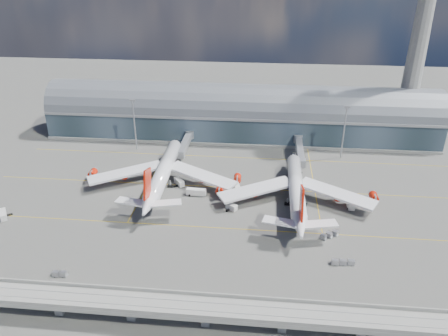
# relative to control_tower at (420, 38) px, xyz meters

# --- Properties ---
(ground) EXTENTS (500.00, 500.00, 0.00)m
(ground) POSITION_rel_control_tower_xyz_m (-85.00, -83.00, -51.64)
(ground) COLOR #474744
(ground) RESTS_ON ground
(taxi_lines) EXTENTS (200.00, 80.12, 0.01)m
(taxi_lines) POSITION_rel_control_tower_xyz_m (-85.00, -60.89, -51.63)
(taxi_lines) COLOR gold
(taxi_lines) RESTS_ON ground
(terminal) EXTENTS (200.00, 30.00, 28.00)m
(terminal) POSITION_rel_control_tower_xyz_m (-85.00, -5.01, -40.30)
(terminal) COLOR #212F38
(terminal) RESTS_ON ground
(control_tower) EXTENTS (19.00, 19.00, 103.00)m
(control_tower) POSITION_rel_control_tower_xyz_m (0.00, 0.00, 0.00)
(control_tower) COLOR gray
(control_tower) RESTS_ON ground
(guideway) EXTENTS (220.00, 8.50, 7.20)m
(guideway) POSITION_rel_control_tower_xyz_m (-85.00, -138.00, -46.34)
(guideway) COLOR gray
(guideway) RESTS_ON ground
(floodlight_mast_left) EXTENTS (3.00, 0.70, 25.70)m
(floodlight_mast_left) POSITION_rel_control_tower_xyz_m (-135.00, -28.00, -38.00)
(floodlight_mast_left) COLOR gray
(floodlight_mast_left) RESTS_ON ground
(floodlight_mast_right) EXTENTS (3.00, 0.70, 25.70)m
(floodlight_mast_right) POSITION_rel_control_tower_xyz_m (-35.00, -28.00, -38.00)
(floodlight_mast_right) COLOR gray
(floodlight_mast_right) RESTS_ON ground
(airliner_left) EXTENTS (65.20, 68.46, 20.89)m
(airliner_left) POSITION_rel_control_tower_xyz_m (-113.16, -63.69, -45.67)
(airliner_left) COLOR white
(airliner_left) RESTS_ON ground
(airliner_right) EXTENTS (63.18, 66.00, 21.01)m
(airliner_right) POSITION_rel_control_tower_xyz_m (-58.54, -72.42, -46.19)
(airliner_right) COLOR white
(airliner_right) RESTS_ON ground
(jet_bridge_left) EXTENTS (4.40, 28.00, 7.25)m
(jet_bridge_left) POSITION_rel_control_tower_xyz_m (-109.71, -29.88, -46.46)
(jet_bridge_left) COLOR gray
(jet_bridge_left) RESTS_ON ground
(jet_bridge_right) EXTENTS (4.40, 32.00, 7.25)m
(jet_bridge_right) POSITION_rel_control_tower_xyz_m (-55.04, -31.82, -46.46)
(jet_bridge_right) COLOR gray
(jet_bridge_right) RESTS_ON ground
(service_truck_0) EXTENTS (5.31, 6.55, 2.67)m
(service_truck_0) POSITION_rel_control_tower_xyz_m (-166.47, -94.54, -50.26)
(service_truck_0) COLOR silver
(service_truck_0) RESTS_ON ground
(service_truck_1) EXTENTS (4.74, 4.16, 2.54)m
(service_truck_1) POSITION_rel_control_tower_xyz_m (-83.05, -80.44, -50.36)
(service_truck_1) COLOR silver
(service_truck_1) RESTS_ON ground
(service_truck_2) EXTENTS (7.96, 2.76, 2.85)m
(service_truck_2) POSITION_rel_control_tower_xyz_m (-98.20, -70.81, -50.15)
(service_truck_2) COLOR silver
(service_truck_2) RESTS_ON ground
(service_truck_3) EXTENTS (2.66, 6.34, 3.06)m
(service_truck_3) POSITION_rel_control_tower_xyz_m (-37.65, -74.10, -50.07)
(service_truck_3) COLOR silver
(service_truck_3) RESTS_ON ground
(service_truck_4) EXTENTS (3.31, 5.08, 2.71)m
(service_truck_4) POSITION_rel_control_tower_xyz_m (-82.01, -65.57, -50.27)
(service_truck_4) COLOR silver
(service_truck_4) RESTS_ON ground
(service_truck_5) EXTENTS (5.11, 5.78, 2.71)m
(service_truck_5) POSITION_rel_control_tower_xyz_m (-106.59, -63.10, -50.25)
(service_truck_5) COLOR silver
(service_truck_5) RESTS_ON ground
(cargo_train_0) EXTENTS (4.82, 1.88, 1.60)m
(cargo_train_0) POSITION_rel_control_tower_xyz_m (-131.73, -123.50, -50.80)
(cargo_train_0) COLOR gray
(cargo_train_0) RESTS_ON ground
(cargo_train_1) EXTENTS (7.55, 2.16, 1.67)m
(cargo_train_1) POSITION_rel_control_tower_xyz_m (-45.31, -109.34, -50.77)
(cargo_train_1) COLOR gray
(cargo_train_1) RESTS_ON ground
(cargo_train_2) EXTENTS (7.15, 5.40, 1.68)m
(cargo_train_2) POSITION_rel_control_tower_xyz_m (-48.00, -94.78, -50.76)
(cargo_train_2) COLOR gray
(cargo_train_2) RESTS_ON ground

